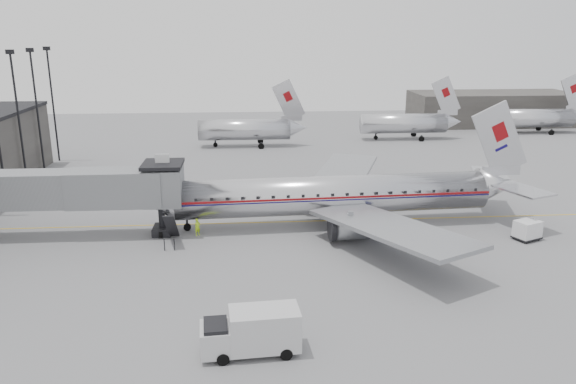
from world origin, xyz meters
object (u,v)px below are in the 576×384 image
baggage_cart_navy (375,225)px  ramp_worker (198,227)px  baggage_cart_white (527,230)px  service_van (252,331)px  airliner (340,195)px

baggage_cart_navy → ramp_worker: baggage_cart_navy is taller
baggage_cart_white → service_van: bearing=-170.0°
baggage_cart_white → ramp_worker: size_ratio=1.71×
airliner → baggage_cart_white: bearing=-21.8°
baggage_cart_white → ramp_worker: 28.40m
ramp_worker → service_van: bearing=-117.0°
airliner → baggage_cart_navy: size_ratio=15.63×
service_van → baggage_cart_navy: bearing=54.3°
airliner → ramp_worker: (-12.89, -2.02, -2.06)m
service_van → baggage_cart_navy: (11.02, 18.00, -0.50)m
airliner → service_van: 22.70m
baggage_cart_navy → ramp_worker: size_ratio=1.49×
airliner → service_van: airliner is taller
service_van → airliner: bearing=64.0°
airliner → baggage_cart_white: airliner is taller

